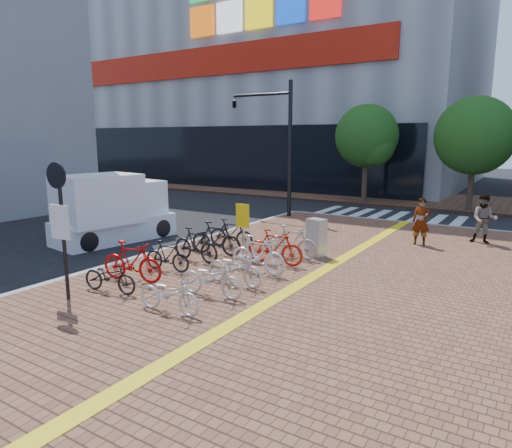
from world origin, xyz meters
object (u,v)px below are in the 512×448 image
Objects in this scene: bike_1 at (132,262)px; bike_5 at (231,233)px; box_truck at (112,209)px; bike_11 at (292,242)px; pedestrian_a at (421,222)px; bike_0 at (110,276)px; bike_9 at (258,255)px; notice_sign at (60,214)px; bike_8 at (235,268)px; bike_10 at (275,247)px; yellow_sign at (243,220)px; bike_4 at (216,238)px; pedestrian_b at (484,219)px; utility_box at (316,238)px; bike_6 at (169,294)px; bike_3 at (196,245)px; bike_7 at (211,278)px; bike_2 at (167,256)px; traffic_light_pole at (263,124)px.

bike_1 is 4.73m from bike_5.
bike_1 is at bearing -35.84° from box_truck.
pedestrian_a is (3.17, 4.25, 0.33)m from bike_11.
bike_5 is (-0.19, 5.67, 0.10)m from bike_0.
notice_sign reaches higher than bike_9.
bike_10 reaches higher than bike_8.
yellow_sign is (1.12, 3.85, 0.67)m from bike_1.
pedestrian_b reaches higher than bike_4.
bike_10 is 1.01× the size of pedestrian_b.
bike_8 is 4.03m from utility_box.
bike_6 is at bearing -74.98° from yellow_sign.
bike_3 reaches higher than bike_7.
bike_1 is 1.03× the size of bike_3.
pedestrian_b reaches higher than bike_11.
bike_4 is (0.07, 2.33, 0.11)m from bike_2.
bike_9 is at bearing -138.44° from bike_5.
box_truck is at bearing 130.70° from notice_sign.
bike_4 is at bearing -8.94° from bike_2.
bike_7 is 3.95m from notice_sign.
bike_11 is (2.55, -0.13, 0.02)m from bike_5.
yellow_sign is (1.00, 2.58, 0.78)m from bike_2.
bike_2 is at bearing -24.71° from box_truck.
bike_6 is at bearing 176.42° from bike_11.
pedestrian_b is at bearing -28.50° from bike_6.
bike_4 is at bearing -178.85° from bike_5.
utility_box is at bearing -12.55° from bike_7.
bike_0 is 13.59m from pedestrian_b.
box_truck is (-7.52, 4.82, 0.68)m from bike_6.
bike_7 is 0.99× the size of bike_8.
bike_3 is 4.74m from notice_sign.
bike_3 is 10.65m from traffic_light_pole.
bike_3 reaches higher than bike_8.
bike_11 is 1.76m from yellow_sign.
box_truck reaches higher than bike_11.
yellow_sign is (-1.42, 1.32, 0.68)m from bike_9.
traffic_light_pole is at bearing 15.15° from bike_5.
utility_box is at bearing -134.47° from pedestrian_b.
bike_1 is at bearing 80.92° from notice_sign.
pedestrian_b is (5.21, 11.56, 0.49)m from bike_6.
bike_6 is 0.94× the size of bike_8.
notice_sign reaches higher than bike_4.
pedestrian_a is at bearing -25.07° from bike_9.
bike_4 is 1.18m from yellow_sign.
pedestrian_a is 4.42m from utility_box.
bike_8 is at bearing -97.03° from bike_2.
bike_8 is (2.46, 0.01, 0.01)m from bike_2.
bike_6 is at bearing -95.99° from utility_box.
utility_box is at bearing -10.67° from bike_9.
bike_9 is (-0.07, 2.33, 0.09)m from bike_7.
bike_4 is 4.18m from bike_7.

